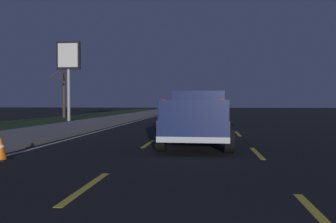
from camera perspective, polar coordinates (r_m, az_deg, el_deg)
ground at (r=28.30m, az=5.62°, el=-1.51°), size 144.00×144.00×0.00m
sidewalk_shoulder at (r=29.34m, az=-9.09°, el=-1.30°), size 108.00×4.00×0.12m
grass_verge at (r=31.04m, az=-18.03°, el=-1.31°), size 108.00×6.00×0.01m
lane_markings at (r=31.81m, az=0.23°, el=-1.17°), size 108.00×7.04×0.01m
pickup_truck at (r=12.63m, az=4.87°, el=-1.06°), size 5.47×2.37×1.87m
sedan_white at (r=40.18m, az=0.59°, el=0.49°), size 4.42×2.06×1.54m
sedan_tan at (r=24.42m, az=5.31°, el=-0.14°), size 4.45×2.10×1.54m
sedan_green at (r=33.33m, az=5.34°, el=0.28°), size 4.40×2.03×1.54m
gas_price_sign at (r=29.38m, az=-15.66°, el=7.69°), size 0.27×1.90×6.28m
bare_tree_far at (r=35.79m, az=-16.39°, el=2.98°), size 1.20×1.93×4.90m
traffic_cone_near at (r=9.98m, az=-25.18°, el=-5.47°), size 0.36×0.36×0.58m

